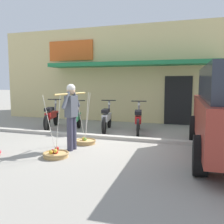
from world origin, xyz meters
name	(u,v)px	position (x,y,z in m)	size (l,w,h in m)	color
ground_plane	(99,144)	(0.00, 0.00, 0.00)	(90.00, 90.00, 0.00)	gray
sidewalk_curb	(107,137)	(0.00, 0.70, 0.05)	(20.00, 0.24, 0.10)	#AEA89C
fruit_vendor	(71,112)	(-0.40, -0.86, 0.98)	(0.22, 1.43, 1.70)	#38384C
fruit_basket_left_side	(56,154)	(-0.45, -1.57, 0.08)	(0.61, 0.61, 1.45)	tan
fruit_basket_right_side	(85,141)	(-0.35, -0.15, 0.08)	(0.61, 0.61, 1.45)	tan
motorcycle_nearest_shop	(51,116)	(-2.64, 1.77, 0.45)	(0.67, 1.77, 1.09)	black
motorcycle_second_in_row	(76,119)	(-1.46, 1.49, 0.45)	(0.69, 1.77, 1.09)	black
motorcycle_third_in_row	(107,118)	(-0.44, 1.90, 0.45)	(0.57, 1.80, 1.09)	black
motorcycle_end_of_row	(138,120)	(0.73, 1.88, 0.45)	(0.58, 1.80, 1.09)	black
storefront_building	(144,76)	(-0.08, 6.68, 2.10)	(13.00, 6.00, 4.20)	#DBC684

